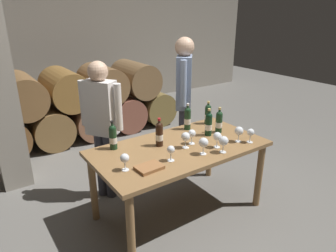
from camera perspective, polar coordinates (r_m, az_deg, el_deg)
ground_plane at (r=3.40m, az=2.00°, el=-15.51°), size 14.00×14.00×0.00m
cellar_back_wall at (r=6.61m, az=-20.85°, el=14.35°), size 10.00×0.24×2.80m
barrel_stack at (r=5.26m, az=-15.10°, el=3.99°), size 3.12×0.90×1.15m
dining_table at (r=3.05m, az=2.15°, el=-5.35°), size 1.70×0.90×0.76m
wine_bottle_0 at (r=3.24m, az=7.57°, el=0.40°), size 0.07×0.07×0.30m
wine_bottle_1 at (r=3.34m, az=9.47°, el=0.81°), size 0.07×0.07×0.28m
wine_bottle_2 at (r=2.95m, az=-10.20°, el=-1.99°), size 0.07×0.07×0.29m
wine_bottle_3 at (r=2.97m, az=-1.63°, el=-1.48°), size 0.07×0.07×0.29m
wine_bottle_4 at (r=3.58m, az=7.44°, el=2.24°), size 0.07×0.07×0.27m
wine_bottle_5 at (r=3.39m, az=3.66°, el=1.46°), size 0.07×0.07×0.30m
wine_glass_0 at (r=2.69m, az=0.54°, el=-4.53°), size 0.07×0.07×0.14m
wine_glass_1 at (r=2.93m, az=3.29°, el=-2.06°), size 0.09×0.09×0.16m
wine_glass_2 at (r=3.03m, az=4.47°, el=-1.46°), size 0.08×0.08×0.15m
wine_glass_3 at (r=2.82m, az=6.63°, el=-3.12°), size 0.09×0.09×0.16m
wine_glass_4 at (r=2.88m, az=10.30°, el=-2.79°), size 0.09×0.09×0.16m
wine_glass_5 at (r=3.14m, az=13.08°, el=-0.96°), size 0.09×0.09×0.16m
wine_glass_6 at (r=2.56m, az=-8.07°, el=-6.03°), size 0.08×0.08×0.15m
wine_glass_7 at (r=2.98m, az=9.17°, el=-2.00°), size 0.08×0.08×0.16m
wine_glass_8 at (r=3.16m, az=15.13°, el=-1.22°), size 0.07×0.07×0.15m
tasting_notebook at (r=2.60m, az=-3.53°, el=-7.71°), size 0.23×0.17×0.03m
sommelier_presenting at (r=3.83m, az=2.96°, el=6.21°), size 0.34×0.40×1.72m
taster_seated_left at (r=3.31m, az=-12.24°, el=1.11°), size 0.33×0.42×1.54m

